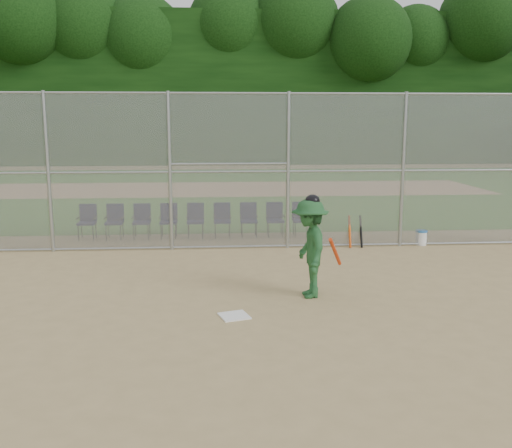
{
  "coord_description": "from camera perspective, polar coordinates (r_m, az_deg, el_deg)",
  "views": [
    {
      "loc": [
        -0.84,
        -9.47,
        3.3
      ],
      "look_at": [
        0.0,
        2.5,
        1.1
      ],
      "focal_mm": 40.0,
      "sensor_mm": 36.0,
      "label": 1
    }
  ],
  "objects": [
    {
      "name": "treeline",
      "position": [
        29.56,
        -2.47,
        14.65
      ],
      "size": [
        81.0,
        60.0,
        11.0
      ],
      "color": "black",
      "rests_on": "ground"
    },
    {
      "name": "chair_6",
      "position": [
        16.24,
        -0.73,
        0.39
      ],
      "size": [
        0.54,
        0.52,
        0.96
      ],
      "primitive_type": null,
      "color": "#10113D",
      "rests_on": "ground"
    },
    {
      "name": "chair_2",
      "position": [
        16.35,
        -11.38,
        0.25
      ],
      "size": [
        0.54,
        0.52,
        0.96
      ],
      "primitive_type": null,
      "color": "#10113D",
      "rests_on": "ground"
    },
    {
      "name": "chair_1",
      "position": [
        16.47,
        -13.99,
        0.22
      ],
      "size": [
        0.54,
        0.52,
        0.96
      ],
      "primitive_type": null,
      "color": "#10113D",
      "rests_on": "ground"
    },
    {
      "name": "chair_4",
      "position": [
        16.23,
        -6.07,
        0.32
      ],
      "size": [
        0.54,
        0.52,
        0.96
      ],
      "primitive_type": null,
      "color": "#10113D",
      "rests_on": "ground"
    },
    {
      "name": "dirt_patch_far",
      "position": [
        27.68,
        -2.26,
        3.55
      ],
      "size": [
        24.0,
        24.0,
        0.0
      ],
      "primitive_type": "plane",
      "color": "tan",
      "rests_on": "ground"
    },
    {
      "name": "chair_0",
      "position": [
        16.61,
        -16.56,
        0.18
      ],
      "size": [
        0.54,
        0.52,
        0.96
      ],
      "primitive_type": null,
      "color": "#10113D",
      "rests_on": "ground"
    },
    {
      "name": "chair_7",
      "position": [
        16.3,
        1.93,
        0.42
      ],
      "size": [
        0.54,
        0.52,
        0.96
      ],
      "primitive_type": null,
      "color": "#10113D",
      "rests_on": "ground"
    },
    {
      "name": "chair_5",
      "position": [
        16.22,
        -3.4,
        0.36
      ],
      "size": [
        0.54,
        0.52,
        0.96
      ],
      "primitive_type": null,
      "color": "#10113D",
      "rests_on": "ground"
    },
    {
      "name": "home_plate",
      "position": [
        9.83,
        -2.19,
        -9.17
      ],
      "size": [
        0.58,
        0.58,
        0.02
      ],
      "primitive_type": "cube",
      "rotation": [
        0.0,
        0.0,
        0.3
      ],
      "color": "white",
      "rests_on": "ground"
    },
    {
      "name": "grass_strip",
      "position": [
        27.68,
        -2.26,
        3.55
      ],
      "size": [
        100.0,
        100.0,
        0.0
      ],
      "primitive_type": "plane",
      "color": "#2F611D",
      "rests_on": "ground"
    },
    {
      "name": "water_cooler",
      "position": [
        15.86,
        16.2,
        -1.3
      ],
      "size": [
        0.31,
        0.31,
        0.4
      ],
      "color": "white",
      "rests_on": "ground"
    },
    {
      "name": "ground",
      "position": [
        10.06,
        1.01,
        -8.76
      ],
      "size": [
        100.0,
        100.0,
        0.0
      ],
      "primitive_type": "plane",
      "color": "tan",
      "rests_on": "ground"
    },
    {
      "name": "chair_3",
      "position": [
        16.27,
        -8.74,
        0.29
      ],
      "size": [
        0.54,
        0.52,
        0.96
      ],
      "primitive_type": null,
      "color": "#10113D",
      "rests_on": "ground"
    },
    {
      "name": "spare_bats",
      "position": [
        15.17,
        9.9,
        -0.74
      ],
      "size": [
        0.36,
        0.35,
        0.83
      ],
      "color": "#D84C14",
      "rests_on": "ground"
    },
    {
      "name": "batter_at_plate",
      "position": [
        10.7,
        5.39,
        -2.38
      ],
      "size": [
        0.96,
        1.32,
        1.95
      ],
      "color": "#215329",
      "rests_on": "ground"
    },
    {
      "name": "backstop_fence",
      "position": [
        14.54,
        -0.7,
        5.54
      ],
      "size": [
        16.09,
        0.09,
        4.0
      ],
      "color": "gray",
      "rests_on": "ground"
    },
    {
      "name": "chair_8",
      "position": [
        16.4,
        4.56,
        0.45
      ],
      "size": [
        0.54,
        0.52,
        0.96
      ],
      "primitive_type": null,
      "color": "#10113D",
      "rests_on": "ground"
    }
  ]
}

